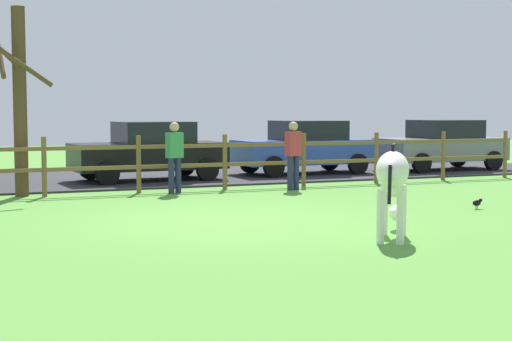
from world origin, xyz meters
The scene contains 11 objects.
ground_plane centered at (0.00, 0.00, 0.00)m, with size 60.00×60.00×0.00m, color #549338.
parking_asphalt centered at (0.00, 9.30, 0.03)m, with size 28.00×7.40×0.05m, color #2D2D33.
paddock_fence centered at (-0.36, 5.00, 0.76)m, with size 21.40×0.11×1.33m.
bare_tree centered at (-2.97, 5.27, 2.23)m, with size 1.33×1.29×4.25m.
zebra centered at (1.54, -2.75, 0.93)m, with size 1.32×1.65×1.41m.
crow_on_grass centered at (4.96, -0.44, 0.13)m, with size 0.21×0.10×0.20m.
parked_car_blue centered at (5.33, 7.85, 0.84)m, with size 4.03×1.93×1.56m.
parked_car_black centered at (0.58, 7.54, 0.84)m, with size 4.10×2.09×1.56m.
parked_car_grey centered at (9.95, 7.50, 0.84)m, with size 4.04×1.97×1.56m.
visitor_left_of_tree centered at (3.22, 4.19, 0.91)m, with size 0.40×0.29×1.64m.
visitor_right_of_tree centered at (0.38, 4.56, 0.91)m, with size 0.40×0.30×1.64m.
Camera 1 is at (-4.73, -12.46, 1.91)m, focal length 54.14 mm.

